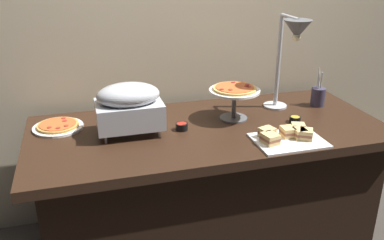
{
  "coord_description": "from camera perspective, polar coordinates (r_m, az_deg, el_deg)",
  "views": [
    {
      "loc": [
        -0.64,
        -1.96,
        1.65
      ],
      "look_at": [
        -0.09,
        0.0,
        0.81
      ],
      "focal_mm": 39.07,
      "sensor_mm": 36.0,
      "label": 1
    }
  ],
  "objects": [
    {
      "name": "utensil_holder",
      "position": [
        2.65,
        16.82,
        3.16
      ],
      "size": [
        0.08,
        0.08,
        0.23
      ],
      "color": "#383347",
      "rests_on": "buffet_table"
    },
    {
      "name": "sauce_cup_near",
      "position": [
        2.2,
        -1.44,
        -0.83
      ],
      "size": [
        0.06,
        0.06,
        0.04
      ],
      "color": "black",
      "rests_on": "buffet_table"
    },
    {
      "name": "pizza_plate_center",
      "position": [
        2.31,
        5.82,
        3.72
      ],
      "size": [
        0.28,
        0.28,
        0.19
      ],
      "color": "#595B60",
      "rests_on": "buffet_table"
    },
    {
      "name": "back_wall",
      "position": [
        2.58,
        -1.07,
        12.37
      ],
      "size": [
        4.4,
        0.04,
        2.4
      ],
      "primitive_type": "cube",
      "color": "#C6B593",
      "rests_on": "ground_plane"
    },
    {
      "name": "sauce_cup_far",
      "position": [
        2.37,
        13.89,
        0.11
      ],
      "size": [
        0.06,
        0.06,
        0.03
      ],
      "color": "black",
      "rests_on": "buffet_table"
    },
    {
      "name": "chafing_dish",
      "position": [
        2.14,
        -8.61,
        1.97
      ],
      "size": [
        0.33,
        0.23,
        0.27
      ],
      "color": "#B7BABF",
      "rests_on": "buffet_table"
    },
    {
      "name": "sandwich_platter",
      "position": [
        2.13,
        12.92,
        -2.17
      ],
      "size": [
        0.34,
        0.26,
        0.06
      ],
      "color": "white",
      "rests_on": "buffet_table"
    },
    {
      "name": "buffet_table",
      "position": [
        2.42,
        2.13,
        -9.12
      ],
      "size": [
        1.9,
        0.84,
        0.76
      ],
      "color": "black",
      "rests_on": "ground_plane"
    },
    {
      "name": "pizza_plate_front",
      "position": [
        2.33,
        -17.82,
        -0.81
      ],
      "size": [
        0.26,
        0.26,
        0.03
      ],
      "color": "white",
      "rests_on": "buffet_table"
    },
    {
      "name": "heat_lamp",
      "position": [
        2.34,
        13.61,
        10.59
      ],
      "size": [
        0.15,
        0.32,
        0.56
      ],
      "color": "#B7BABF",
      "rests_on": "buffet_table"
    }
  ]
}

